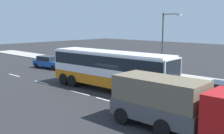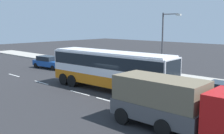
% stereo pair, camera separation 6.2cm
% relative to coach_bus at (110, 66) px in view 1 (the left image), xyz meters
% --- Properties ---
extents(ground_plane, '(120.00, 120.00, 0.00)m').
position_rel_coach_bus_xyz_m(ground_plane, '(0.73, -0.15, -2.11)').
color(ground_plane, '#28282B').
extents(sidewalk_curb, '(80.00, 4.00, 0.15)m').
position_rel_coach_bus_xyz_m(sidewalk_curb, '(0.73, 8.77, -2.04)').
color(sidewalk_curb, '#A8A399').
rests_on(sidewalk_curb, ground_plane).
extents(lane_centreline, '(36.92, 0.16, 0.01)m').
position_rel_coach_bus_xyz_m(lane_centreline, '(-1.77, -2.37, -2.11)').
color(lane_centreline, white).
rests_on(lane_centreline, ground_plane).
extents(coach_bus, '(12.08, 3.17, 3.40)m').
position_rel_coach_bus_xyz_m(coach_bus, '(0.00, 0.00, 0.00)').
color(coach_bus, orange).
rests_on(coach_bus, ground_plane).
extents(cargo_truck, '(7.67, 2.71, 2.80)m').
position_rel_coach_bus_xyz_m(cargo_truck, '(8.77, -4.06, -0.56)').
color(cargo_truck, red).
rests_on(cargo_truck, ground_plane).
extents(car_blue_saloon, '(4.81, 2.26, 1.58)m').
position_rel_coach_bus_xyz_m(car_blue_saloon, '(-13.98, 3.09, -1.28)').
color(car_blue_saloon, '#194799').
rests_on(car_blue_saloon, ground_plane).
extents(pedestrian_near_curb, '(0.32, 0.32, 1.76)m').
position_rel_coach_bus_xyz_m(pedestrian_near_curb, '(-5.08, 9.07, -0.95)').
color(pedestrian_near_curb, black).
rests_on(pedestrian_near_curb, sidewalk_curb).
extents(street_lamp, '(2.07, 0.24, 6.70)m').
position_rel_coach_bus_xyz_m(street_lamp, '(0.75, 7.32, 1.94)').
color(street_lamp, '#47474C').
rests_on(street_lamp, sidewalk_curb).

